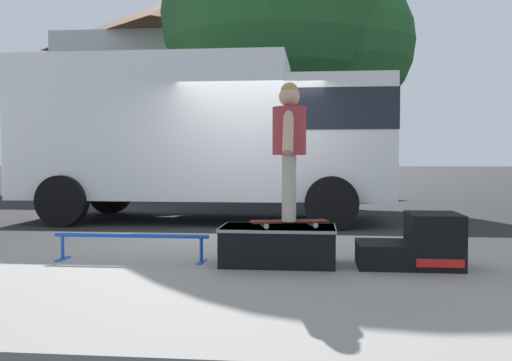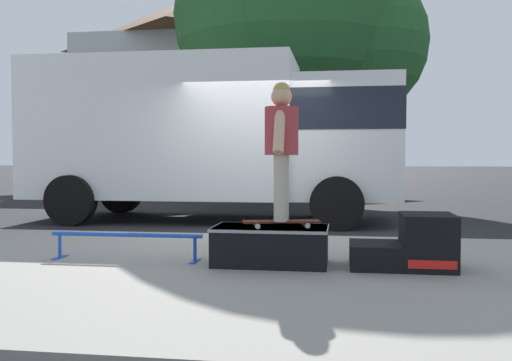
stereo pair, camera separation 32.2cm
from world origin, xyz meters
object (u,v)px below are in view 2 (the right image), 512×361
skater_kid (281,139)px  skateboard (281,222)px  kicker_ramp (411,246)px  box_truck (215,132)px  skate_box (271,244)px  grind_rail (126,239)px  street_tree_main (302,22)px

skater_kid → skateboard: bearing=116.6°
kicker_ramp → box_truck: (-3.07, 4.92, 1.36)m
skate_box → kicker_ramp: bearing=-0.0°
skate_box → box_truck: bearing=108.8°
kicker_ramp → skateboard: 1.30m
grind_rail → box_truck: 5.08m
grind_rail → skateboard: 1.69m
skate_box → grind_rail: bearing=179.1°
grind_rail → box_truck: (-0.12, 4.89, 1.36)m
skateboard → skater_kid: skater_kid is taller
skateboard → street_tree_main: (-0.47, 9.87, 4.31)m
skate_box → skateboard: 0.27m
skateboard → street_tree_main: bearing=92.7°
grind_rail → street_tree_main: 10.85m
kicker_ramp → grind_rail: bearing=179.5°
street_tree_main → skater_kid: bearing=-87.3°
grind_rail → street_tree_main: (1.21, 9.78, 4.53)m
skate_box → skateboard: skateboard is taller
kicker_ramp → skateboard: kicker_ramp is taller
kicker_ramp → street_tree_main: bearing=100.1°
skateboard → kicker_ramp: bearing=2.6°
grind_rail → skateboard: bearing=-2.8°
skate_box → box_truck: 5.38m
grind_rail → box_truck: box_truck is taller
box_truck → street_tree_main: (1.33, 4.89, 3.17)m
kicker_ramp → skater_kid: 1.66m
grind_rail → kicker_ramp: bearing=-0.5°
skateboard → box_truck: 5.41m
grind_rail → skateboard: size_ratio=2.07×
grind_rail → street_tree_main: size_ratio=0.20×
skate_box → box_truck: box_truck is taller
box_truck → skate_box: bearing=-71.2°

